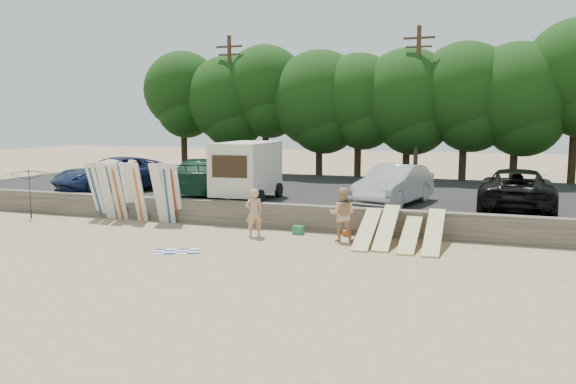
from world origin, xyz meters
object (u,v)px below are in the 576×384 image
at_px(car_0, 116,174).
at_px(beachgoer_b, 342,214).
at_px(beach_umbrella, 29,193).
at_px(cooler, 298,230).
at_px(car_3, 517,189).
at_px(car_1, 203,177).
at_px(box_trailer, 247,168).
at_px(beachgoer_a, 254,213).
at_px(car_2, 394,185).

bearing_deg(car_0, beachgoer_b, 4.31).
height_order(beachgoer_b, beach_umbrella, beach_umbrella).
height_order(car_0, cooler, car_0).
distance_m(car_0, beachgoer_b, 13.78).
bearing_deg(car_3, car_1, 4.01).
relative_size(beachgoer_b, cooler, 5.13).
bearing_deg(box_trailer, cooler, -45.36).
distance_m(car_3, beachgoer_a, 10.74).
relative_size(car_0, car_1, 1.01).
relative_size(car_2, beachgoer_a, 2.87).
height_order(beachgoer_b, cooler, beachgoer_b).
height_order(box_trailer, beachgoer_b, box_trailer).
relative_size(box_trailer, cooler, 11.15).
bearing_deg(cooler, beachgoer_b, -13.71).
bearing_deg(box_trailer, car_3, 3.28).
xyz_separation_m(box_trailer, cooler, (3.47, -3.21, -2.01)).
relative_size(car_0, beachgoer_b, 3.21).
bearing_deg(beachgoer_b, car_0, -25.45).
distance_m(box_trailer, beachgoer_a, 4.79).
bearing_deg(car_3, beachgoer_a, 32.50).
relative_size(car_0, beach_umbrella, 2.52).
height_order(box_trailer, car_1, box_trailer).
bearing_deg(beach_umbrella, car_0, 75.68).
bearing_deg(car_3, box_trailer, 8.66).
bearing_deg(car_3, beach_umbrella, 16.60).
distance_m(car_1, car_3, 14.01).
bearing_deg(car_1, beach_umbrella, 19.30).
height_order(box_trailer, beachgoer_a, box_trailer).
height_order(box_trailer, cooler, box_trailer).
bearing_deg(car_2, car_1, -166.43).
xyz_separation_m(box_trailer, car_1, (-2.65, 0.87, -0.57)).
bearing_deg(car_2, box_trailer, -158.89).
relative_size(car_3, beachgoer_a, 3.34).
xyz_separation_m(car_1, cooler, (6.12, -4.08, -1.44)).
relative_size(beachgoer_a, beachgoer_b, 0.92).
xyz_separation_m(beachgoer_b, cooler, (-1.87, 0.67, -0.81)).
distance_m(car_0, car_2, 14.07).
height_order(box_trailer, car_0, box_trailer).
distance_m(cooler, beach_umbrella, 12.30).
xyz_separation_m(car_0, cooler, (11.07, -4.02, -1.41)).
xyz_separation_m(box_trailer, beachgoer_b, (5.34, -3.88, -1.20)).
bearing_deg(beach_umbrella, cooler, 2.66).
height_order(car_3, cooler, car_3).
bearing_deg(car_2, cooler, -112.71).
distance_m(beachgoer_a, beach_umbrella, 10.83).
relative_size(beachgoer_a, cooler, 4.73).
bearing_deg(car_2, beachgoer_b, -89.57).
bearing_deg(car_0, cooler, 4.29).
xyz_separation_m(beachgoer_a, beachgoer_b, (3.29, 0.26, 0.07)).
height_order(car_2, beach_umbrella, car_2).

